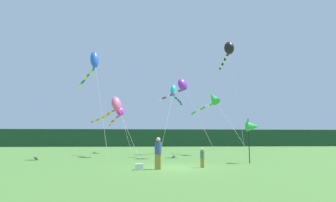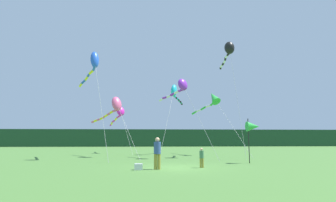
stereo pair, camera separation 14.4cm
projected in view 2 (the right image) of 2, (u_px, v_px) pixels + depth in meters
name	position (u px, v px, depth m)	size (l,w,h in m)	color
ground_plane	(175.00, 168.00, 15.89)	(120.00, 120.00, 0.00)	#477533
distant_treeline	(156.00, 138.00, 60.61)	(108.00, 3.57, 3.70)	#1E4228
person_adult	(157.00, 151.00, 15.02)	(0.38, 0.38, 1.74)	olive
person_child	(202.00, 157.00, 15.83)	(0.25, 0.25, 1.13)	olive
cooler_box	(138.00, 167.00, 14.69)	(0.43, 0.36, 0.33)	silver
banner_flag_pole	(253.00, 127.00, 19.03)	(0.90, 0.70, 3.06)	black
kite_purple	(181.00, 86.00, 24.11)	(4.39, 5.42, 7.02)	#B2B2B2
kite_blue	(93.00, 64.00, 23.50)	(4.07, 7.02, 9.14)	#B2B2B2
kite_green	(212.00, 99.00, 28.81)	(3.93, 8.45, 6.80)	#B2B2B2
kite_rainbow	(114.00, 106.00, 25.70)	(5.34, 6.94, 5.73)	#B2B2B2
kite_magenta	(119.00, 113.00, 32.47)	(3.48, 7.28, 5.57)	#B2B2B2
kite_cyan	(175.00, 92.00, 29.88)	(3.07, 7.88, 7.72)	#B2B2B2
kite_black	(229.00, 50.00, 26.06)	(0.95, 6.50, 10.92)	#B2B2B2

